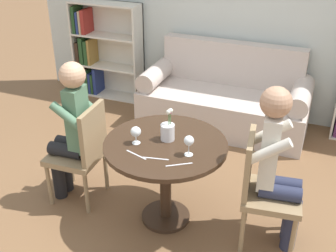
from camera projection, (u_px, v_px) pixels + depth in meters
name	position (u px, v px, depth m)	size (l,w,h in m)	color
ground_plane	(166.00, 217.00, 3.51)	(16.00, 16.00, 0.00)	brown
back_wall	(241.00, 0.00, 4.66)	(5.20, 0.05, 2.70)	silver
round_table	(166.00, 159.00, 3.24)	(0.94, 0.94, 0.72)	#382619
couch	(225.00, 100.00, 4.81)	(1.87, 0.80, 0.92)	beige
bookshelf_left	(101.00, 52.00, 5.48)	(0.91, 0.28, 1.23)	silver
chair_left	(82.00, 150.00, 3.51)	(0.44, 0.44, 0.90)	#937A56
chair_right	(263.00, 187.00, 3.07)	(0.47, 0.47, 0.90)	#937A56
person_left	(71.00, 129.00, 3.45)	(0.43, 0.35, 1.27)	black
person_right	(278.00, 165.00, 2.96)	(0.44, 0.37, 1.28)	#282D47
wine_glass_left	(136.00, 132.00, 3.12)	(0.08, 0.08, 0.14)	white
wine_glass_right	(189.00, 141.00, 2.97)	(0.07, 0.07, 0.15)	white
flower_vase	(168.00, 130.00, 3.18)	(0.11, 0.11, 0.26)	silver
knife_left_setting	(179.00, 165.00, 2.91)	(0.16, 0.12, 0.00)	silver
fork_left_setting	(136.00, 155.00, 3.02)	(0.18, 0.07, 0.00)	silver
knife_right_setting	(156.00, 158.00, 2.98)	(0.19, 0.05, 0.00)	silver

